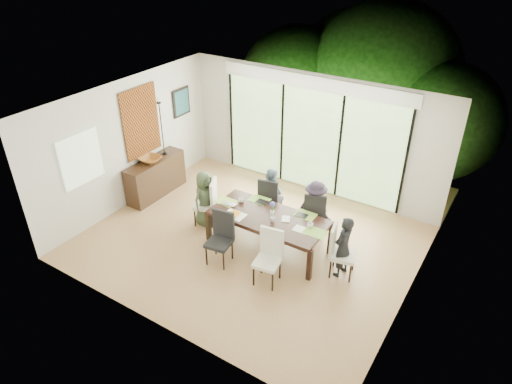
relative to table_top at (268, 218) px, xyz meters
The scene contains 62 objects.
floor 0.76m from the table_top, 165.99° to the right, with size 6.00×5.00×0.01m, color brown.
ceiling 2.09m from the table_top, 165.99° to the right, with size 6.00×5.00×0.01m, color white.
wall_back 2.54m from the table_top, 98.73° to the left, with size 6.00×0.02×2.70m, color beige.
wall_front 2.72m from the table_top, 98.12° to the right, with size 6.00×0.02×2.70m, color white.
wall_left 3.45m from the table_top, behind, with size 0.02×5.00×2.70m, color white.
wall_right 2.73m from the table_top, ahead, with size 0.02×5.00×2.70m, color silver.
glass_doors 2.47m from the table_top, 98.88° to the left, with size 4.20×0.02×2.30m, color #598C3F.
blinds_header 3.03m from the table_top, 98.92° to the left, with size 4.40×0.06×0.28m, color white.
mullion_a 3.47m from the table_top, 136.23° to the left, with size 0.05×0.04×2.30m, color black.
mullion_b 2.66m from the table_top, 114.35° to the left, with size 0.05×0.04×2.30m, color black.
mullion_c 2.45m from the table_top, 82.10° to the left, with size 0.05×0.04×2.30m, color black.
mullion_d 2.98m from the table_top, 53.86° to the left, with size 0.05×0.04×2.30m, color black.
side_window 3.68m from the table_top, 158.85° to the right, with size 0.02×0.90×1.00m, color #8CAD7F.
deck 3.40m from the table_top, 96.41° to the left, with size 6.00×1.80×0.10m, color brown.
rail_top 4.13m from the table_top, 95.17° to the left, with size 6.00×0.08×0.06m, color #503822.
foliage_left 5.61m from the table_top, 113.03° to the left, with size 3.20×3.20×3.20m, color #14380F.
foliage_mid 5.82m from the table_top, 89.71° to the left, with size 4.00×4.00×4.00m, color #14380F.
foliage_right 5.27m from the table_top, 69.56° to the left, with size 2.80×2.80×2.80m, color #14380F.
foliage_far 6.55m from the table_top, 98.62° to the left, with size 3.60×3.60×3.60m, color #14380F.
table_top is the anchor object (origin of this frame).
table_apron 0.08m from the table_top, behind, with size 1.99×0.81×0.09m, color black.
table_leg_fl 1.21m from the table_top, 158.29° to the right, with size 0.08×0.08×0.62m, color black.
table_leg_fr 1.21m from the table_top, 21.71° to the right, with size 0.08×0.08×0.62m, color black.
table_leg_bl 1.21m from the table_top, 158.29° to the left, with size 0.08×0.08×0.62m, color black.
table_leg_br 1.21m from the table_top, 21.71° to the left, with size 0.08×0.08×0.62m, color black.
chair_left_end 1.51m from the table_top, behind, with size 0.42×0.42×0.99m, color white, non-canonical shape.
chair_right_end 1.51m from the table_top, ahead, with size 0.42×0.42×0.99m, color silver, non-canonical shape.
chair_far_left 0.97m from the table_top, 117.90° to the left, with size 0.42×0.42×0.99m, color black, non-canonical shape.
chair_far_right 1.02m from the table_top, 57.09° to the left, with size 0.42×0.42×0.99m, color black, non-canonical shape.
chair_near_left 1.02m from the table_top, 119.89° to the right, with size 0.42×0.42×0.99m, color black, non-canonical shape.
chair_near_right 1.02m from the table_top, 60.11° to the right, with size 0.42×0.42×0.99m, color silver, non-canonical shape.
person_left_end 1.48m from the table_top, behind, with size 0.54×0.34×1.16m, color #3B4B32.
person_right_end 1.48m from the table_top, ahead, with size 0.54×0.34×1.16m, color black.
person_far_left 0.95m from the table_top, 118.47° to the left, with size 0.54×0.34×1.16m, color slate.
person_far_right 1.00m from the table_top, 56.47° to the left, with size 0.54×0.34×1.16m, color #271F2F.
placemat_left 0.95m from the table_top, behind, with size 0.40×0.29×0.01m, color #86AD3D.
placemat_right 0.95m from the table_top, ahead, with size 0.40×0.29×0.01m, color #76A63B.
placemat_far_l 0.60m from the table_top, 138.37° to the left, with size 0.40×0.29×0.01m, color #80BB43.
placemat_far_r 0.68m from the table_top, 36.03° to the left, with size 0.40×0.29×0.01m, color #7AA33A.
placemat_paper 0.63m from the table_top, 151.39° to the right, with size 0.40×0.29×0.01m, color white.
tablet_far_l 0.50m from the table_top, 135.00° to the left, with size 0.23×0.16×0.01m, color black.
tablet_far_r 0.61m from the table_top, 34.99° to the left, with size 0.22×0.15×0.01m, color black.
papers 0.70m from the table_top, ahead, with size 0.27×0.20×0.00m, color white.
platter_base 0.63m from the table_top, 151.39° to the right, with size 0.23×0.23×0.02m, color white.
platter_snacks 0.63m from the table_top, 151.39° to the right, with size 0.18×0.18×0.01m, color orange.
vase 0.11m from the table_top, 45.00° to the left, with size 0.07×0.07×0.11m, color silver.
hyacinth_stems 0.20m from the table_top, 45.00° to the left, with size 0.04×0.04×0.14m, color #337226.
hyacinth_blooms 0.29m from the table_top, 45.00° to the left, with size 0.10×0.10×0.10m, color #4853B4.
laptop 0.86m from the table_top, behind, with size 0.30×0.19×0.02m, color silver.
cup_a 0.72m from the table_top, 167.91° to the left, with size 0.11×0.11×0.09m, color white.
cup_b 0.19m from the table_top, 33.69° to the right, with size 0.09×0.09×0.08m, color white.
cup_c 0.81m from the table_top, ahead, with size 0.11×0.11×0.09m, color white.
book 0.26m from the table_top, 11.31° to the left, with size 0.15×0.20×0.02m, color white.
sideboard 3.16m from the table_top, behind, with size 0.43×1.51×0.85m, color black.
bowl 3.15m from the table_top, behind, with size 0.45×0.45×0.11m, color brown.
candlestick_base 3.21m from the table_top, 167.80° to the left, with size 0.09×0.09×0.04m, color black.
candlestick_shaft 3.31m from the table_top, 167.80° to the left, with size 0.02×0.02×1.18m, color black.
candlestick_pan 3.50m from the table_top, 167.80° to the left, with size 0.09×0.09×0.03m, color black.
candle 3.52m from the table_top, 167.80° to the left, with size 0.03×0.03×0.09m, color silver.
tapestry 3.52m from the table_top, behind, with size 0.02×1.00×1.50m, color #914315.
art_frame 3.87m from the table_top, 154.31° to the left, with size 0.03×0.55×0.65m, color black.
art_canvas 3.85m from the table_top, 154.18° to the left, with size 0.01×0.45×0.55m, color #18444E.
Camera 1 is at (3.91, -5.91, 5.33)m, focal length 32.00 mm.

